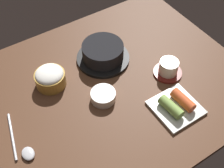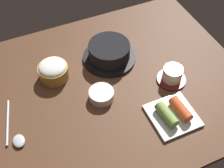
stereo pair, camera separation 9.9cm
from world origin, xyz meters
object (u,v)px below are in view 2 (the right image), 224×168
object	(u,v)px
banchan_cup_center	(101,94)
spoon	(15,134)
stone_pot	(109,52)
rice_bowl	(53,70)
kimchi_plate	(173,114)
tea_cup_with_saucer	(172,75)

from	to	relation	value
banchan_cup_center	spoon	size ratio (longest dim) A/B	0.44
stone_pot	rice_bowl	size ratio (longest dim) A/B	1.88
stone_pot	kimchi_plate	size ratio (longest dim) A/B	1.37
rice_bowl	kimchi_plate	size ratio (longest dim) A/B	0.73
stone_pot	kimchi_plate	bearing A→B (deg)	-75.78
kimchi_plate	rice_bowl	bearing A→B (deg)	133.03
banchan_cup_center	stone_pot	bearing A→B (deg)	58.38
kimchi_plate	spoon	bearing A→B (deg)	164.11
tea_cup_with_saucer	spoon	world-z (taller)	tea_cup_with_saucer
rice_bowl	banchan_cup_center	size ratio (longest dim) A/B	1.25
rice_bowl	spoon	world-z (taller)	rice_bowl
rice_bowl	spoon	bearing A→B (deg)	-134.62
rice_bowl	banchan_cup_center	bearing A→B (deg)	-52.87
rice_bowl	banchan_cup_center	world-z (taller)	rice_bowl
rice_bowl	spoon	size ratio (longest dim) A/B	0.56
stone_pot	tea_cup_with_saucer	distance (cm)	24.36
stone_pot	rice_bowl	world-z (taller)	same
kimchi_plate	spoon	size ratio (longest dim) A/B	0.76
tea_cup_with_saucer	kimchi_plate	xyz separation A→B (cm)	(-7.65, -13.45, -1.03)
tea_cup_with_saucer	banchan_cup_center	bearing A→B (deg)	173.84
tea_cup_with_saucer	banchan_cup_center	world-z (taller)	tea_cup_with_saucer
stone_pot	banchan_cup_center	size ratio (longest dim) A/B	2.35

